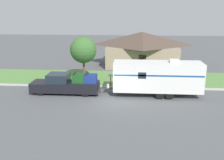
{
  "coord_description": "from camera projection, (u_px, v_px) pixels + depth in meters",
  "views": [
    {
      "loc": [
        1.45,
        -20.55,
        7.61
      ],
      "look_at": [
        -0.25,
        1.64,
        1.4
      ],
      "focal_mm": 40.0,
      "sensor_mm": 36.0,
      "label": 1
    }
  ],
  "objects": [
    {
      "name": "curb_strip",
      "position": [
        116.0,
        87.0,
        25.47
      ],
      "size": [
        80.0,
        0.3,
        0.14
      ],
      "color": "#ADADA8",
      "rests_on": "ground_plane"
    },
    {
      "name": "ground_plane",
      "position": [
        113.0,
        100.0,
        21.89
      ],
      "size": [
        120.0,
        120.0,
        0.0
      ],
      "primitive_type": "plane",
      "color": "#515456"
    },
    {
      "name": "pickup_truck",
      "position": [
        66.0,
        84.0,
        23.56
      ],
      "size": [
        6.47,
        1.98,
        2.02
      ],
      "color": "black",
      "rests_on": "ground_plane"
    },
    {
      "name": "lawn_strip",
      "position": [
        118.0,
        78.0,
        28.99
      ],
      "size": [
        80.0,
        7.0,
        0.03
      ],
      "color": "#568442",
      "rests_on": "ground_plane"
    },
    {
      "name": "mailbox",
      "position": [
        111.0,
        77.0,
        25.81
      ],
      "size": [
        0.48,
        0.2,
        1.27
      ],
      "color": "brown",
      "rests_on": "ground_plane"
    },
    {
      "name": "tree_in_yard",
      "position": [
        83.0,
        50.0,
        27.1
      ],
      "size": [
        2.9,
        2.9,
        4.94
      ],
      "color": "brown",
      "rests_on": "ground_plane"
    },
    {
      "name": "house_across_street",
      "position": [
        142.0,
        48.0,
        35.63
      ],
      "size": [
        10.53,
        7.73,
        4.73
      ],
      "color": "gray",
      "rests_on": "ground_plane"
    },
    {
      "name": "travel_trailer",
      "position": [
        157.0,
        76.0,
        22.68
      ],
      "size": [
        9.14,
        2.26,
        3.43
      ],
      "color": "black",
      "rests_on": "ground_plane"
    }
  ]
}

